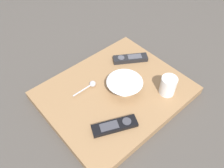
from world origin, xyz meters
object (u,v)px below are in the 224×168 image
at_px(coffee_mug, 168,86).
at_px(tv_remote_near, 130,59).
at_px(cereal_bowl, 125,85).
at_px(tv_remote_far, 115,126).
at_px(teaspoon, 91,85).

xyz_separation_m(coffee_mug, tv_remote_near, (-0.03, -0.26, -0.03)).
height_order(cereal_bowl, tv_remote_near, cereal_bowl).
height_order(cereal_bowl, tv_remote_far, cereal_bowl).
bearing_deg(teaspoon, cereal_bowl, 132.27).
xyz_separation_m(coffee_mug, teaspoon, (0.24, -0.25, -0.03)).
height_order(teaspoon, tv_remote_near, teaspoon).
bearing_deg(tv_remote_far, teaspoon, -105.21).
distance_m(teaspoon, tv_remote_far, 0.24).
bearing_deg(coffee_mug, tv_remote_far, -3.67).
distance_m(teaspoon, tv_remote_near, 0.26).
bearing_deg(teaspoon, coffee_mug, 133.11).
bearing_deg(tv_remote_near, tv_remote_far, 36.81).
bearing_deg(cereal_bowl, coffee_mug, 133.77).
relative_size(cereal_bowl, coffee_mug, 1.83).
height_order(cereal_bowl, teaspoon, cereal_bowl).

